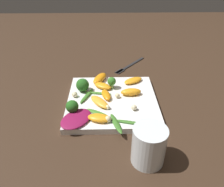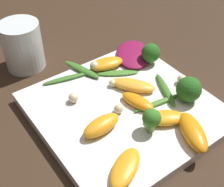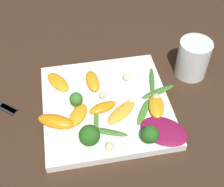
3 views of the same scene
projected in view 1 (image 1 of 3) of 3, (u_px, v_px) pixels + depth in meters
The scene contains 25 objects.
ground_plane at pixel (112, 104), 0.69m from camera, with size 2.40×2.40×0.00m, color #382619.
plate at pixel (112, 101), 0.68m from camera, with size 0.28×0.28×0.02m.
drinking_glass at pixel (149, 145), 0.48m from camera, with size 0.08×0.08×0.09m.
fork at pixel (128, 66), 0.90m from camera, with size 0.15×0.14×0.01m.
radicchio_leaf_0 at pixel (76, 119), 0.59m from camera, with size 0.12×0.11×0.01m.
orange_segment_0 at pixel (100, 102), 0.65m from camera, with size 0.08×0.07×0.02m.
orange_segment_1 at pixel (106, 95), 0.68m from camera, with size 0.06×0.04×0.02m.
orange_segment_2 at pixel (131, 92), 0.69m from camera, with size 0.03×0.07×0.02m.
orange_segment_3 at pixel (103, 86), 0.73m from camera, with size 0.06×0.07×0.02m.
orange_segment_4 at pixel (100, 78), 0.76m from camera, with size 0.08×0.06×0.02m.
orange_segment_5 at pixel (133, 80), 0.76m from camera, with size 0.06×0.08×0.01m.
orange_segment_6 at pixel (99, 118), 0.59m from camera, with size 0.05×0.07×0.02m.
broccoli_floret_0 at pixel (83, 85), 0.71m from camera, with size 0.04×0.04×0.04m.
broccoli_floret_1 at pixel (112, 82), 0.72m from camera, with size 0.03×0.03×0.04m.
broccoli_floret_2 at pixel (72, 107), 0.61m from camera, with size 0.04×0.04×0.04m.
arugula_sprig_0 at pixel (87, 96), 0.69m from camera, with size 0.09×0.05×0.01m.
arugula_sprig_1 at pixel (98, 113), 0.61m from camera, with size 0.05×0.07×0.01m.
arugula_sprig_2 at pixel (116, 123), 0.58m from camera, with size 0.08×0.04×0.01m.
arugula_sprig_3 at pixel (98, 93), 0.70m from camera, with size 0.02×0.09×0.01m.
arugula_sprig_4 at pixel (130, 122), 0.58m from camera, with size 0.03×0.09×0.01m.
macadamia_nut_0 at pixel (108, 107), 0.63m from camera, with size 0.01×0.01×0.01m.
macadamia_nut_1 at pixel (134, 108), 0.63m from camera, with size 0.02×0.02×0.02m.
macadamia_nut_2 at pixel (108, 119), 0.58m from camera, with size 0.02×0.02×0.02m.
macadamia_nut_3 at pixel (117, 96), 0.68m from camera, with size 0.02×0.02×0.02m.
macadamia_nut_4 at pixel (75, 95), 0.68m from camera, with size 0.02×0.02×0.02m.
Camera 1 is at (0.56, -0.01, 0.41)m, focal length 35.00 mm.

